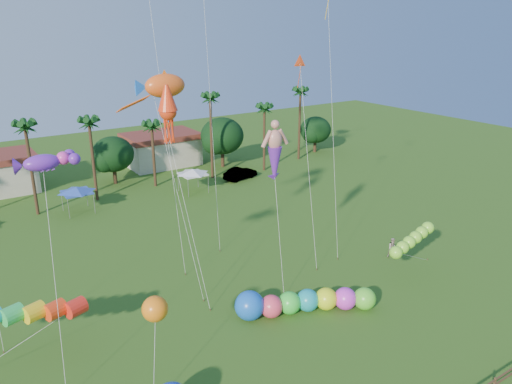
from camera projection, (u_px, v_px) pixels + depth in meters
ground at (347, 373)px, 30.78m from camera, size 160.00×160.00×0.00m
tree_line at (134, 151)px, 65.73m from camera, size 69.46×8.91×11.00m
buildings_row at (72, 165)px, 67.65m from camera, size 35.00×7.00×4.00m
tent_row at (78, 191)px, 55.16m from camera, size 31.00×4.00×0.60m
car_b at (240, 173)px, 68.08m from camera, size 5.19×2.66×1.63m
spectator_b at (393, 248)px, 45.53m from camera, size 1.16×1.09×1.89m
caterpillar_inflatable at (300, 302)px, 36.85m from camera, size 10.20×6.02×2.18m
rainbow_tube at (41, 318)px, 31.14m from camera, size 9.69×2.43×3.63m
green_worm at (396, 253)px, 40.29m from camera, size 8.93×2.37×3.50m
orange_ball_kite at (155, 309)px, 28.14m from camera, size 1.93×2.29×5.97m
merman_kite at (275, 155)px, 38.81m from camera, size 2.34×4.02×13.03m
fish_kite at (165, 86)px, 37.50m from camera, size 4.88×6.08×16.98m
squid_kite at (168, 112)px, 36.22m from camera, size 1.87×5.68×16.38m
lobster_kite at (42, 163)px, 28.06m from camera, size 3.96×5.36×13.73m
delta_kite_red at (300, 65)px, 42.50m from camera, size 2.18×5.22×17.90m
delta_kite_yellow at (328, 0)px, 40.74m from camera, size 1.23×3.50×23.27m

